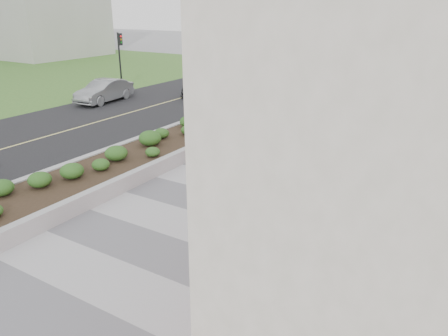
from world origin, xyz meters
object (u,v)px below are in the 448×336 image
Objects in this scene: skateboarder at (278,163)px; car_dark at (209,85)px; traffic_signal_far at (120,54)px; traffic_signal_near at (239,62)px; car_silver at (104,91)px; planter at (146,151)px.

skateboarder reaches higher than car_dark.
traffic_signal_far reaches higher than skateboarder.
traffic_signal_near is 1.00× the size of traffic_signal_far.
traffic_signal_far is 3.45m from car_silver.
car_silver reaches higher than planter.
skateboarder is (7.20, -9.72, -2.05)m from traffic_signal_near.
traffic_signal_far is at bearing 103.73° from car_silver.
car_silver is at bearing 142.08° from skateboarder.
car_silver is (-10.00, 7.37, 0.30)m from planter.
traffic_signal_near is 0.96× the size of car_silver.
car_silver is 0.94× the size of car_dark.
traffic_signal_far is at bearing 137.54° from planter.
traffic_signal_near is at bearing 3.11° from traffic_signal_far.
planter is 3.88× the size of car_dark.
car_silver reaches higher than car_dark.
traffic_signal_near is 0.91× the size of car_dark.
planter is at bearing -61.90° from car_dark.
car_silver is (-15.48, 6.60, 0.01)m from skateboarder.
traffic_signal_far is at bearing -147.46° from car_dark.
traffic_signal_far is 6.50m from car_dark.
traffic_signal_near is (-1.73, 10.50, 2.34)m from planter.
traffic_signal_near reaches higher than car_dark.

